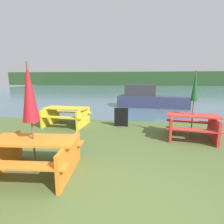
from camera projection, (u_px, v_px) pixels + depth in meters
name	position (u px, v px, depth m)	size (l,w,h in m)	color
ground_plane	(119.00, 220.00, 2.38)	(60.00, 60.00, 0.00)	#516633
water	(134.00, 89.00, 32.35)	(60.00, 50.00, 0.00)	slate
far_treeline	(135.00, 79.00, 51.47)	(80.00, 1.60, 4.00)	#284723
picnic_table_orange	(34.00, 152.00, 3.50)	(1.80, 1.49, 0.72)	orange
picnic_table_red	(192.00, 124.00, 5.61)	(1.77, 1.64, 0.78)	red
picnic_table_yellow	(66.00, 114.00, 7.19)	(1.85, 1.52, 0.75)	yellow
umbrella_darkgreen	(195.00, 87.00, 5.39)	(0.21, 0.21, 2.14)	brown
umbrella_crimson	(29.00, 93.00, 3.28)	(0.31, 0.31, 2.21)	brown
boat	(150.00, 99.00, 11.89)	(4.78, 1.89, 1.52)	#333856
signboard	(121.00, 117.00, 7.04)	(0.55, 0.08, 0.75)	black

